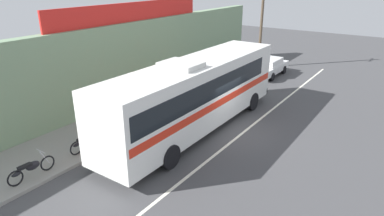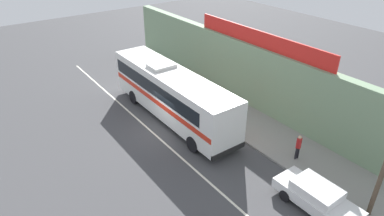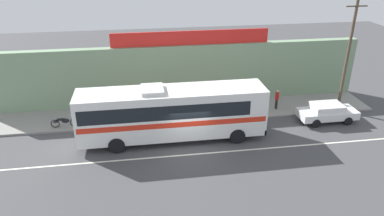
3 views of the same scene
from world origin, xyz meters
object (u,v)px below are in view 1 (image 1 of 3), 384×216
Objects in this scene: utility_pole at (262,13)px; motorcycle_green at (31,168)px; pedestrian_by_curb at (224,66)px; intercity_bus at (195,92)px; parked_car at (269,66)px; motorcycle_blue at (87,141)px.

utility_pole is 21.16m from motorcycle_green.
pedestrian_by_curb is (15.93, 0.68, 0.50)m from motorcycle_green.
parked_car is at bearing 4.50° from intercity_bus.
motorcycle_green is 2.71m from motorcycle_blue.
motorcycle_blue is at bearing -177.46° from pedestrian_by_curb.
motorcycle_green is (-18.94, 1.66, -0.17)m from parked_car.
motorcycle_blue is at bearing 150.11° from intercity_bus.
utility_pole reaches higher than parked_car.
motorcycle_green and motorcycle_blue have the same top height.
intercity_bus is at bearing -19.28° from motorcycle_green.
intercity_bus is at bearing -175.50° from parked_car.
parked_car is 2.19× the size of motorcycle_green.
intercity_bus is 7.92m from motorcycle_green.
utility_pole reaches higher than motorcycle_blue.
motorcycle_blue is (-4.63, 2.66, -1.50)m from intercity_bus.
pedestrian_by_curb is at bearing 142.17° from parked_car.
intercity_bus is 13.90m from utility_pole.
intercity_bus is 7.61× the size of pedestrian_by_curb.
motorcycle_green is at bearing -178.02° from motorcycle_blue.
pedestrian_by_curb reaches higher than parked_car.
intercity_bus reaches higher than parked_car.
intercity_bus is 9.23m from pedestrian_by_curb.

